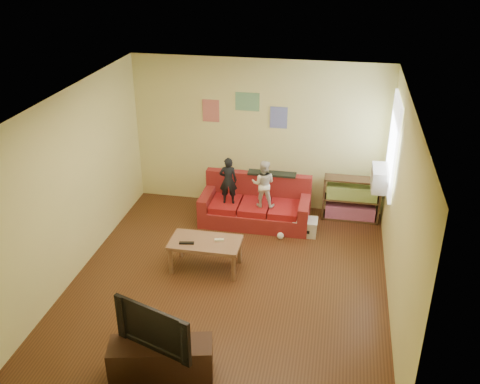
% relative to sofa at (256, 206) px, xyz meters
% --- Properties ---
extents(room_shell, '(4.52, 5.02, 2.72)m').
position_rel_sofa_xyz_m(room_shell, '(-0.08, -1.84, 1.07)').
color(room_shell, '#512D17').
rests_on(room_shell, ground).
extents(sofa, '(1.86, 0.86, 0.82)m').
position_rel_sofa_xyz_m(sofa, '(0.00, 0.00, 0.00)').
color(sofa, maroon).
rests_on(sofa, ground).
extents(child_a, '(0.33, 0.24, 0.83)m').
position_rel_sofa_xyz_m(child_a, '(-0.45, -0.16, 0.53)').
color(child_a, black).
rests_on(child_a, sofa).
extents(child_b, '(0.40, 0.31, 0.82)m').
position_rel_sofa_xyz_m(child_b, '(0.15, -0.16, 0.53)').
color(child_b, silver).
rests_on(child_b, sofa).
extents(coffee_table, '(1.05, 0.58, 0.47)m').
position_rel_sofa_xyz_m(coffee_table, '(-0.49, -1.60, 0.13)').
color(coffee_table, '#876047').
rests_on(coffee_table, ground).
extents(remote, '(0.22, 0.09, 0.02)m').
position_rel_sofa_xyz_m(remote, '(-0.74, -1.72, 0.21)').
color(remote, black).
rests_on(remote, coffee_table).
extents(game_controller, '(0.14, 0.06, 0.03)m').
position_rel_sofa_xyz_m(game_controller, '(-0.29, -1.55, 0.21)').
color(game_controller, silver).
rests_on(game_controller, coffee_table).
extents(bookshelf, '(0.98, 0.29, 0.78)m').
position_rel_sofa_xyz_m(bookshelf, '(1.62, 0.38, 0.07)').
color(bookshelf, '#4B331F').
rests_on(bookshelf, ground).
extents(window, '(0.04, 1.08, 1.48)m').
position_rel_sofa_xyz_m(window, '(2.14, -0.19, 1.36)').
color(window, white).
rests_on(window, room_shell).
extents(ac_unit, '(0.28, 0.55, 0.35)m').
position_rel_sofa_xyz_m(ac_unit, '(2.02, -0.19, 0.80)').
color(ac_unit, '#B7B2A3').
rests_on(ac_unit, window).
extents(artwork_left, '(0.30, 0.01, 0.40)m').
position_rel_sofa_xyz_m(artwork_left, '(-0.93, 0.64, 1.47)').
color(artwork_left, '#D87266').
rests_on(artwork_left, room_shell).
extents(artwork_center, '(0.42, 0.01, 0.32)m').
position_rel_sofa_xyz_m(artwork_center, '(-0.28, 0.64, 1.67)').
color(artwork_center, '#72B27F').
rests_on(artwork_center, room_shell).
extents(artwork_right, '(0.30, 0.01, 0.38)m').
position_rel_sofa_xyz_m(artwork_right, '(0.27, 0.64, 1.42)').
color(artwork_right, '#727FCC').
rests_on(artwork_right, room_shell).
extents(file_box, '(0.41, 0.31, 0.28)m').
position_rel_sofa_xyz_m(file_box, '(0.89, -0.32, -0.13)').
color(file_box, silver).
rests_on(file_box, ground).
extents(tv_stand, '(1.22, 0.65, 0.44)m').
position_rel_sofa_xyz_m(tv_stand, '(-0.46, -3.79, -0.06)').
color(tv_stand, '#371E16').
rests_on(tv_stand, ground).
extents(television, '(0.98, 0.46, 0.57)m').
position_rel_sofa_xyz_m(television, '(-0.46, -3.79, 0.45)').
color(television, black).
rests_on(television, tv_stand).
extents(tissue, '(0.13, 0.13, 0.11)m').
position_rel_sofa_xyz_m(tissue, '(0.51, -0.54, -0.22)').
color(tissue, silver).
rests_on(tissue, ground).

